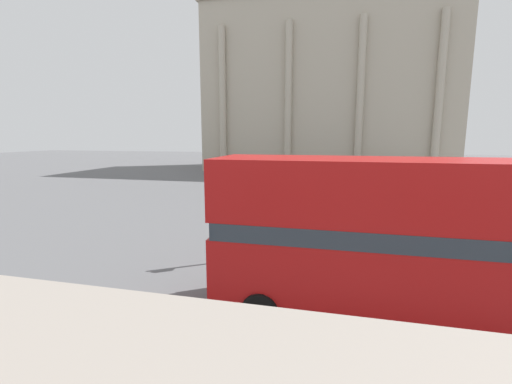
# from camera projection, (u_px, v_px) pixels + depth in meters

# --- Properties ---
(double_decker_bus) EXTENTS (10.28, 2.73, 4.28)m
(double_decker_bus) POSITION_uv_depth(u_px,v_px,m) (416.00, 235.00, 8.59)
(double_decker_bus) COLOR black
(double_decker_bus) RESTS_ON ground_plane
(plaza_building_left) EXTENTS (33.68, 15.44, 22.89)m
(plaza_building_left) POSITION_uv_depth(u_px,v_px,m) (326.00, 90.00, 49.56)
(plaza_building_left) COLOR #B2A893
(plaza_building_left) RESTS_ON ground_plane
(traffic_light_near) EXTENTS (0.42, 0.24, 3.96)m
(traffic_light_near) POSITION_uv_depth(u_px,v_px,m) (239.00, 196.00, 13.07)
(traffic_light_near) COLOR black
(traffic_light_near) RESTS_ON ground_plane
(traffic_light_far) EXTENTS (0.42, 0.24, 3.23)m
(traffic_light_far) POSITION_uv_depth(u_px,v_px,m) (320.00, 176.00, 23.86)
(traffic_light_far) COLOR black
(traffic_light_far) RESTS_ON ground_plane
(car_navy) EXTENTS (4.20, 1.93, 1.35)m
(car_navy) POSITION_uv_depth(u_px,v_px,m) (382.00, 185.00, 29.64)
(car_navy) COLOR black
(car_navy) RESTS_ON ground_plane
(pedestrian_red) EXTENTS (0.32, 0.32, 1.80)m
(pedestrian_red) POSITION_uv_depth(u_px,v_px,m) (293.00, 175.00, 33.75)
(pedestrian_red) COLOR #282B33
(pedestrian_red) RESTS_ON ground_plane
(pedestrian_black) EXTENTS (0.32, 0.32, 1.68)m
(pedestrian_black) POSITION_uv_depth(u_px,v_px,m) (321.00, 190.00, 24.99)
(pedestrian_black) COLOR #282B33
(pedestrian_black) RESTS_ON ground_plane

